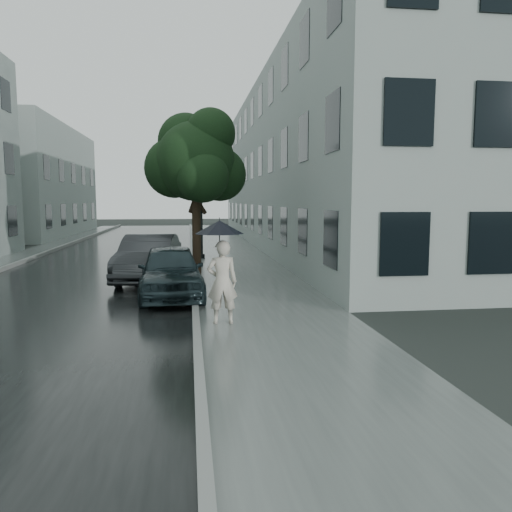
{
  "coord_description": "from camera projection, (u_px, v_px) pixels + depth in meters",
  "views": [
    {
      "loc": [
        -1.69,
        -9.56,
        2.63
      ],
      "look_at": [
        -0.12,
        2.1,
        1.3
      ],
      "focal_mm": 35.0,
      "sensor_mm": 36.0,
      "label": 1
    }
  ],
  "objects": [
    {
      "name": "ground",
      "position": [
        276.0,
        332.0,
        9.93
      ],
      "size": [
        120.0,
        120.0,
        0.0
      ],
      "primitive_type": "plane",
      "color": "black",
      "rests_on": "ground"
    },
    {
      "name": "sidewalk",
      "position": [
        234.0,
        260.0,
        21.78
      ],
      "size": [
        3.5,
        60.0,
        0.01
      ],
      "primitive_type": "cube",
      "color": "slate",
      "rests_on": "ground"
    },
    {
      "name": "kerb_near",
      "position": [
        192.0,
        259.0,
        21.53
      ],
      "size": [
        0.15,
        60.0,
        0.15
      ],
      "primitive_type": "cube",
      "color": "slate",
      "rests_on": "ground"
    },
    {
      "name": "asphalt_road",
      "position": [
        109.0,
        262.0,
        21.08
      ],
      "size": [
        6.85,
        60.0,
        0.0
      ],
      "primitive_type": "cube",
      "color": "black",
      "rests_on": "ground"
    },
    {
      "name": "kerb_far",
      "position": [
        22.0,
        262.0,
        20.61
      ],
      "size": [
        0.15,
        60.0,
        0.15
      ],
      "primitive_type": "cube",
      "color": "slate",
      "rests_on": "ground"
    },
    {
      "name": "building_near",
      "position": [
        311.0,
        168.0,
        29.35
      ],
      "size": [
        7.02,
        36.0,
        9.0
      ],
      "color": "gray",
      "rests_on": "ground"
    },
    {
      "name": "building_far_b",
      "position": [
        25.0,
        181.0,
        37.2
      ],
      "size": [
        7.02,
        18.0,
        8.0
      ],
      "color": "gray",
      "rests_on": "ground"
    },
    {
      "name": "pedestrian",
      "position": [
        222.0,
        282.0,
        10.54
      ],
      "size": [
        0.66,
        0.44,
        1.78
      ],
      "primitive_type": "imported",
      "rotation": [
        0.0,
        0.0,
        3.16
      ],
      "color": "#BAB2A3",
      "rests_on": "sidewalk"
    },
    {
      "name": "umbrella",
      "position": [
        219.0,
        227.0,
        10.41
      ],
      "size": [
        1.1,
        1.1,
        1.31
      ],
      "rotation": [
        0.0,
        0.0,
        0.07
      ],
      "color": "black",
      "rests_on": "ground"
    },
    {
      "name": "street_tree",
      "position": [
        195.0,
        161.0,
        16.32
      ],
      "size": [
        3.38,
        3.07,
        5.56
      ],
      "color": "#332619",
      "rests_on": "ground"
    },
    {
      "name": "lamp_post",
      "position": [
        198.0,
        192.0,
        22.12
      ],
      "size": [
        0.85,
        0.35,
        5.22
      ],
      "rotation": [
        0.0,
        0.0,
        0.09
      ],
      "color": "black",
      "rests_on": "ground"
    },
    {
      "name": "car_near",
      "position": [
        171.0,
        271.0,
        13.5
      ],
      "size": [
        1.89,
        4.24,
        1.42
      ],
      "primitive_type": "imported",
      "rotation": [
        0.0,
        0.0,
        0.05
      ],
      "color": "#19262A",
      "rests_on": "ground"
    },
    {
      "name": "car_far",
      "position": [
        149.0,
        258.0,
        16.23
      ],
      "size": [
        2.04,
        4.66,
        1.49
      ],
      "primitive_type": "imported",
      "rotation": [
        0.0,
        0.0,
        -0.1
      ],
      "color": "#26292C",
      "rests_on": "ground"
    }
  ]
}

